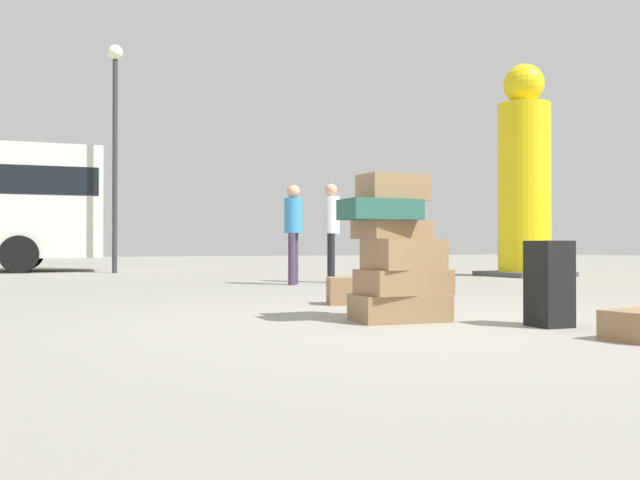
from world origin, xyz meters
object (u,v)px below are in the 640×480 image
Objects in this scene: suitcase_navy_behind_tower at (411,288)px; person_passerby_in_red at (293,225)px; suitcase_tower at (397,256)px; yellow_dummy_statue at (524,181)px; suitcase_brown_foreground_near at (352,291)px; suitcase_black_white_trunk at (549,284)px; person_bearded_onlooker at (331,223)px; lamp_post at (115,122)px.

suitcase_navy_behind_tower is 3.74m from person_passerby_in_red.
suitcase_tower is 0.27× the size of yellow_dummy_statue.
suitcase_brown_foreground_near is at bearing 21.89° from person_passerby_in_red.
suitcase_brown_foreground_near is at bearing 102.94° from suitcase_black_white_trunk.
person_passerby_in_red reaches higher than suitcase_brown_foreground_near.
suitcase_tower reaches higher than suitcase_black_white_trunk.
suitcase_navy_behind_tower is at bearing 29.80° from suitcase_brown_foreground_near.
yellow_dummy_statue reaches higher than person_bearded_onlooker.
yellow_dummy_statue is (6.32, 7.21, 1.70)m from suitcase_black_white_trunk.
suitcase_navy_behind_tower is (0.88, 0.17, -0.00)m from suitcase_brown_foreground_near.
suitcase_tower reaches higher than suitcase_navy_behind_tower.
suitcase_black_white_trunk is at bearing -75.66° from suitcase_navy_behind_tower.
suitcase_black_white_trunk is at bearing 10.77° from person_bearded_onlooker.
suitcase_brown_foreground_near is 0.09× the size of lamp_post.
suitcase_tower is 2.25× the size of suitcase_navy_behind_tower.
person_bearded_onlooker is at bearing 81.85° from suitcase_black_white_trunk.
suitcase_black_white_trunk is 0.15× the size of yellow_dummy_statue.
suitcase_tower is at bearing 21.45° from person_passerby_in_red.
person_bearded_onlooker is at bearing 101.06° from suitcase_navy_behind_tower.
person_passerby_in_red is (0.95, 3.81, 0.84)m from suitcase_brown_foreground_near.
person_passerby_in_red is at bearing 95.06° from suitcase_brown_foreground_near.
suitcase_tower is 12.38m from lamp_post.
suitcase_black_white_trunk is at bearing 30.95° from person_passerby_in_red.
suitcase_navy_behind_tower is 0.10× the size of lamp_post.
suitcase_brown_foreground_near is 0.94× the size of suitcase_navy_behind_tower.
yellow_dummy_statue reaches higher than suitcase_navy_behind_tower.
lamp_post is at bearing -133.34° from person_bearded_onlooker.
yellow_dummy_statue is (7.18, 6.35, 1.49)m from suitcase_tower.
person_passerby_in_red is (0.07, 3.65, 0.85)m from suitcase_navy_behind_tower.
suitcase_tower is 1.23m from suitcase_black_white_trunk.
suitcase_navy_behind_tower is 4.20m from person_bearded_onlooker.
lamp_post is at bearing 114.07° from suitcase_brown_foreground_near.
suitcase_black_white_trunk is at bearing -84.23° from lamp_post.
suitcase_navy_behind_tower is at bearing 83.82° from suitcase_black_white_trunk.
suitcase_brown_foreground_near is 0.77× the size of suitcase_black_white_trunk.
suitcase_navy_behind_tower is at bearing 53.76° from suitcase_tower.
suitcase_brown_foreground_near is at bearing -145.09° from yellow_dummy_statue.
yellow_dummy_statue is at bearing -36.46° from lamp_post.
person_bearded_onlooker is 5.03m from yellow_dummy_statue.
yellow_dummy_statue reaches higher than person_passerby_in_red.
yellow_dummy_statue is at bearing 54.01° from suitcase_brown_foreground_near.
lamp_post is (-0.90, 10.32, 3.49)m from suitcase_brown_foreground_near.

